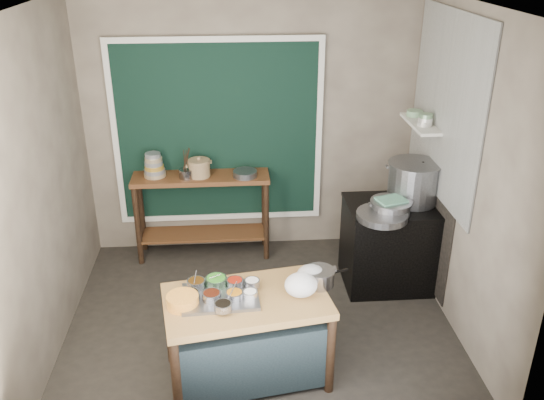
{
  "coord_description": "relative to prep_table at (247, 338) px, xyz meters",
  "views": [
    {
      "loc": [
        -0.22,
        -4.4,
        3.27
      ],
      "look_at": [
        0.13,
        0.25,
        1.11
      ],
      "focal_mm": 38.0,
      "sensor_mm": 36.0,
      "label": 1
    }
  ],
  "objects": [
    {
      "name": "stove_top",
      "position": [
        1.49,
        1.28,
        0.49
      ],
      "size": [
        0.92,
        0.69,
        0.03
      ],
      "primitive_type": "cube",
      "color": "black",
      "rests_on": "stove_block"
    },
    {
      "name": "curtain_panel",
      "position": [
        -0.21,
        2.2,
        0.98
      ],
      "size": [
        2.1,
        0.02,
        1.9
      ],
      "primitive_type": "cube",
      "color": "black",
      "rests_on": "back_wall"
    },
    {
      "name": "shallow_pan",
      "position": [
        1.29,
        0.99,
        0.54
      ],
      "size": [
        0.58,
        0.58,
        0.06
      ],
      "primitive_type": "cylinder",
      "rotation": [
        0.0,
        0.0,
        -0.26
      ],
      "color": "gray",
      "rests_on": "stove_top"
    },
    {
      "name": "green_cloth",
      "position": [
        1.4,
        1.1,
        0.64
      ],
      "size": [
        0.31,
        0.27,
        0.02
      ],
      "primitive_type": "cube",
      "rotation": [
        0.0,
        0.0,
        0.3
      ],
      "color": "#55896C",
      "rests_on": "steamer"
    },
    {
      "name": "bowl_stack",
      "position": [
        -0.9,
        2.02,
        0.69
      ],
      "size": [
        0.23,
        0.23,
        0.26
      ],
      "color": "tan",
      "rests_on": "back_counter"
    },
    {
      "name": "left_wall",
      "position": [
        -1.62,
        0.73,
        1.02
      ],
      "size": [
        0.02,
        3.0,
        2.8
      ],
      "primitive_type": "cube",
      "color": "#7A6E5E",
      "rests_on": "floor"
    },
    {
      "name": "plastic_bag_a",
      "position": [
        0.42,
        0.0,
        0.47
      ],
      "size": [
        0.32,
        0.3,
        0.19
      ],
      "primitive_type": "ellipsoid",
      "rotation": [
        0.0,
        0.0,
        -0.42
      ],
      "color": "white",
      "rests_on": "prep_table"
    },
    {
      "name": "floor",
      "position": [
        0.14,
        0.73,
        -0.39
      ],
      "size": [
        3.5,
        3.0,
        0.02
      ],
      "primitive_type": "cube",
      "color": "#28241E",
      "rests_on": "ground"
    },
    {
      "name": "plastic_bag_b",
      "position": [
        0.52,
        0.15,
        0.46
      ],
      "size": [
        0.26,
        0.24,
        0.17
      ],
      "primitive_type": "ellipsoid",
      "rotation": [
        0.0,
        0.0,
        -0.24
      ],
      "color": "white",
      "rests_on": "prep_table"
    },
    {
      "name": "condiment_tray",
      "position": [
        -0.2,
        0.01,
        0.39
      ],
      "size": [
        0.6,
        0.44,
        0.03
      ],
      "primitive_type": "cube",
      "rotation": [
        0.0,
        0.0,
        0.05
      ],
      "color": "gray",
      "rests_on": "prep_table"
    },
    {
      "name": "saucepan",
      "position": [
        0.58,
        0.14,
        0.44
      ],
      "size": [
        0.32,
        0.32,
        0.14
      ],
      "primitive_type": null,
      "rotation": [
        0.0,
        0.0,
        0.33
      ],
      "color": "gray",
      "rests_on": "prep_table"
    },
    {
      "name": "shelf_bowl_green",
      "position": [
        1.77,
        1.8,
        1.27
      ],
      "size": [
        0.18,
        0.18,
        0.06
      ],
      "primitive_type": "cylinder",
      "rotation": [
        0.0,
        0.0,
        -0.19
      ],
      "color": "gray",
      "rests_on": "wall_shelf"
    },
    {
      "name": "right_wall",
      "position": [
        1.9,
        0.73,
        1.02
      ],
      "size": [
        0.02,
        3.0,
        2.8
      ],
      "primitive_type": "cube",
      "color": "#7A6E5E",
      "rests_on": "floor"
    },
    {
      "name": "prep_table",
      "position": [
        0.0,
        0.0,
        0.0
      ],
      "size": [
        1.35,
        0.91,
        0.75
      ],
      "primitive_type": "cube",
      "rotation": [
        0.0,
        0.0,
        0.16
      ],
      "color": "olive",
      "rests_on": "floor"
    },
    {
      "name": "ceramic_crock",
      "position": [
        -0.42,
        1.99,
        0.66
      ],
      "size": [
        0.32,
        0.32,
        0.16
      ],
      "primitive_type": null,
      "rotation": [
        0.0,
        0.0,
        0.39
      ],
      "color": "olive",
      "rests_on": "back_counter"
    },
    {
      "name": "utensil_cup",
      "position": [
        -0.55,
        1.96,
        0.62
      ],
      "size": [
        0.18,
        0.18,
        0.1
      ],
      "primitive_type": "cylinder",
      "rotation": [
        0.0,
        0.0,
        0.13
      ],
      "color": "gray",
      "rests_on": "back_counter"
    },
    {
      "name": "wall_shelf",
      "position": [
        1.77,
        1.58,
        1.23
      ],
      "size": [
        0.22,
        0.7,
        0.03
      ],
      "primitive_type": "cube",
      "color": "beige",
      "rests_on": "right_wall"
    },
    {
      "name": "pot_lid",
      "position": [
        1.73,
        1.36,
        0.71
      ],
      "size": [
        0.25,
        0.42,
        0.41
      ],
      "primitive_type": "cylinder",
      "rotation": [
        0.0,
        1.36,
        -0.39
      ],
      "color": "gray",
      "rests_on": "stove_top"
    },
    {
      "name": "ceiling",
      "position": [
        0.14,
        0.73,
        2.43
      ],
      "size": [
        3.5,
        3.0,
        0.02
      ],
      "primitive_type": "cube",
      "color": "#7A6E5E",
      "rests_on": "back_wall"
    },
    {
      "name": "stove_block",
      "position": [
        1.49,
        1.28,
        0.05
      ],
      "size": [
        0.9,
        0.68,
        0.85
      ],
      "primitive_type": "cube",
      "color": "black",
      "rests_on": "floor"
    },
    {
      "name": "yellow_basin",
      "position": [
        -0.47,
        -0.07,
        0.42
      ],
      "size": [
        0.27,
        0.27,
        0.09
      ],
      "primitive_type": "cylinder",
      "rotation": [
        0.0,
        0.0,
        -0.13
      ],
      "color": "gold",
      "rests_on": "prep_table"
    },
    {
      "name": "wide_bowl",
      "position": [
        0.06,
        1.95,
        0.61
      ],
      "size": [
        0.32,
        0.32,
        0.06
      ],
      "primitive_type": "cylinder",
      "rotation": [
        0.0,
        0.0,
        0.34
      ],
      "color": "gray",
      "rests_on": "back_counter"
    },
    {
      "name": "condiment_bowls",
      "position": [
        -0.21,
        0.04,
        0.43
      ],
      "size": [
        0.61,
        0.48,
        0.07
      ],
      "color": "gray",
      "rests_on": "condiment_tray"
    },
    {
      "name": "curtain_frame",
      "position": [
        -0.21,
        2.19,
        0.98
      ],
      "size": [
        2.22,
        0.03,
        2.02
      ],
      "primitive_type": null,
      "color": "beige",
      "rests_on": "back_wall"
    },
    {
      "name": "back_counter",
      "position": [
        -0.41,
        2.01,
        0.1
      ],
      "size": [
        1.45,
        0.4,
        0.95
      ],
      "primitive_type": "cube",
      "color": "#532C17",
      "rests_on": "floor"
    },
    {
      "name": "steamer",
      "position": [
        1.4,
        1.1,
        0.57
      ],
      "size": [
        0.43,
        0.43,
        0.13
      ],
      "primitive_type": null,
      "rotation": [
        0.0,
        0.0,
        0.1
      ],
      "color": "gray",
      "rests_on": "stove_top"
    },
    {
      "name": "back_wall",
      "position": [
        0.14,
        2.24,
        1.02
      ],
      "size": [
        3.5,
        0.02,
        2.8
      ],
      "primitive_type": "cube",
      "color": "#7A6E5E",
      "rests_on": "floor"
    },
    {
      "name": "stock_pot",
      "position": [
        1.68,
        1.35,
        0.71
      ],
      "size": [
        0.65,
        0.65,
        0.41
      ],
      "primitive_type": null,
      "rotation": [
        0.0,
        0.0,
        -0.28
      ],
      "color": "gray",
      "rests_on": "stove_top"
    },
    {
      "name": "tile_panel",
      "position": [
        1.87,
        1.28,
        1.48
      ],
      "size": [
        0.02,
        1.7,
        1.7
      ],
      "primitive_type": "cube",
      "color": "#B2B2AA",
      "rests_on": "right_wall"
    },
    {
      "name": "soot_patch",
      "position": [
        1.88,
        1.38,
        0.32
      ],
      "size": [
        0.01,
        1.3,
        1.3
      ],
      "primitive_type": "cube",
      "color": "black",
      "rests_on": "right_wall"
    },
    {
      "name": "shelf_bowl_stack",
      "position": [
        1.77,
        1.48,
        1.29
      ],
      "size": [
        0.15,
        0.15,
        0.12
      ],
      "color": "silver",
      "rests_on": "wall_shelf"
    }
  ]
}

